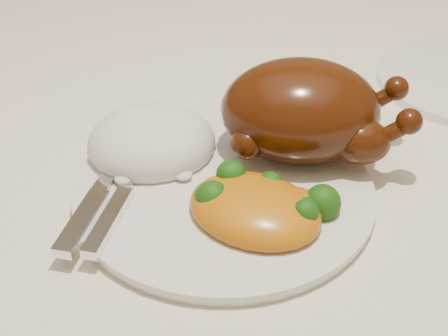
# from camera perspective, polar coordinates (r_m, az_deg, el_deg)

# --- Properties ---
(dining_table) EXTENTS (1.60, 0.90, 0.76)m
(dining_table) POSITION_cam_1_polar(r_m,az_deg,el_deg) (0.77, 1.38, -0.86)
(dining_table) COLOR brown
(dining_table) RESTS_ON floor
(tablecloth) EXTENTS (1.73, 1.03, 0.18)m
(tablecloth) POSITION_cam_1_polar(r_m,az_deg,el_deg) (0.73, 1.46, 3.77)
(tablecloth) COLOR beige
(tablecloth) RESTS_ON dining_table
(dinner_plate) EXTENTS (0.31, 0.31, 0.01)m
(dinner_plate) POSITION_cam_1_polar(r_m,az_deg,el_deg) (0.57, 0.00, -2.10)
(dinner_plate) COLOR silver
(dinner_plate) RESTS_ON tablecloth
(roast_chicken) EXTENTS (0.19, 0.14, 0.10)m
(roast_chicken) POSITION_cam_1_polar(r_m,az_deg,el_deg) (0.59, 7.42, 5.22)
(roast_chicken) COLOR #411706
(roast_chicken) RESTS_ON dinner_plate
(rice_mound) EXTENTS (0.15, 0.14, 0.06)m
(rice_mound) POSITION_cam_1_polar(r_m,az_deg,el_deg) (0.61, -6.62, 2.31)
(rice_mound) COLOR white
(rice_mound) RESTS_ON dinner_plate
(mac_and_cheese) EXTENTS (0.14, 0.12, 0.05)m
(mac_and_cheese) POSITION_cam_1_polar(r_m,az_deg,el_deg) (0.53, 3.27, -3.55)
(mac_and_cheese) COLOR #C4770C
(mac_and_cheese) RESTS_ON dinner_plate
(cutlery) EXTENTS (0.04, 0.20, 0.01)m
(cutlery) POSITION_cam_1_polar(r_m,az_deg,el_deg) (0.55, -10.75, -2.99)
(cutlery) COLOR silver
(cutlery) RESTS_ON dinner_plate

